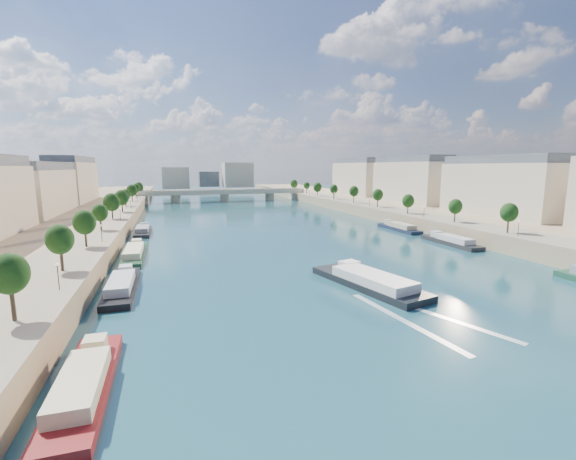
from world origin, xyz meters
TOP-DOWN VIEW (x-y plane):
  - ground at (0.00, 100.00)m, footprint 700.00×700.00m
  - quay_left at (-72.00, 100.00)m, footprint 44.00×520.00m
  - quay_right at (72.00, 100.00)m, footprint 44.00×520.00m
  - pave_left at (-57.00, 100.00)m, footprint 14.00×520.00m
  - pave_right at (57.00, 100.00)m, footprint 14.00×520.00m
  - trees_left at (-55.00, 102.00)m, footprint 4.80×268.80m
  - trees_right at (55.00, 110.00)m, footprint 4.80×268.80m
  - lamps_left at (-52.50, 90.00)m, footprint 0.36×200.36m
  - lamps_right at (52.50, 105.00)m, footprint 0.36×200.36m
  - buildings_left at (-85.00, 112.00)m, footprint 16.00×226.00m
  - buildings_right at (85.00, 112.00)m, footprint 16.00×226.00m
  - skyline at (3.19, 319.52)m, footprint 79.00×42.00m
  - bridge at (0.00, 230.66)m, footprint 112.00×12.00m
  - tour_barge at (0.80, 31.82)m, footprint 13.98×28.26m
  - wake at (0.80, 15.21)m, footprint 13.66×25.96m
  - moored_barges_left at (-45.50, 43.12)m, footprint 5.00×156.64m
  - moored_barges_right at (45.50, 41.22)m, footprint 5.00×123.67m

SIDE VIEW (x-z plane):
  - ground at x=0.00m, z-range 0.00..0.00m
  - wake at x=0.80m, z-range 0.00..0.04m
  - moored_barges_right at x=45.50m, z-range -0.96..2.64m
  - moored_barges_left at x=-45.50m, z-range -0.96..2.64m
  - tour_barge at x=0.80m, z-range -0.86..2.89m
  - quay_left at x=-72.00m, z-range 0.00..5.00m
  - quay_right at x=72.00m, z-range 0.00..5.00m
  - pave_left at x=-57.00m, z-range 5.00..5.10m
  - pave_right at x=57.00m, z-range 5.00..5.10m
  - bridge at x=0.00m, z-range 1.01..9.16m
  - lamps_left at x=-52.50m, z-range 5.64..9.92m
  - lamps_right at x=52.50m, z-range 5.64..9.92m
  - trees_left at x=-55.00m, z-range 6.35..14.61m
  - trees_right at x=55.00m, z-range 6.35..14.61m
  - skyline at x=3.19m, z-range 3.66..25.66m
  - buildings_left at x=-85.00m, z-range 4.85..28.05m
  - buildings_right at x=85.00m, z-range 4.85..28.05m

